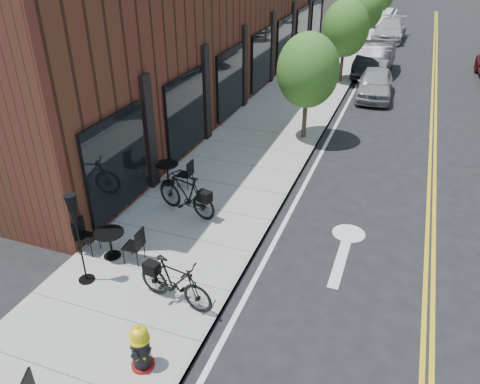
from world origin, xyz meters
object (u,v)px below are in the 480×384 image
at_px(parked_car_a, 375,83).
at_px(fire_hydrant, 141,348).
at_px(parked_car_b, 375,59).
at_px(parked_car_c, 390,30).
at_px(bistro_set_b, 110,241).
at_px(bistro_set_c, 167,170).
at_px(bicycle_right, 175,282).
at_px(patio_umbrella, 75,221).
at_px(bicycle_left, 186,194).

bearing_deg(parked_car_a, fire_hydrant, -99.65).
distance_m(parked_car_a, parked_car_b, 4.22).
bearing_deg(parked_car_c, parked_car_b, -88.10).
xyz_separation_m(bistro_set_b, parked_car_a, (4.40, 14.98, 0.10)).
bearing_deg(bistro_set_c, parked_car_a, 67.49).
xyz_separation_m(bicycle_right, parked_car_a, (2.24, 15.87, 0.01)).
height_order(fire_hydrant, parked_car_a, parked_car_a).
height_order(fire_hydrant, parked_car_b, parked_car_b).
bearing_deg(patio_umbrella, fire_hydrant, -34.06).
bearing_deg(parked_car_a, bicycle_left, -108.91).
bearing_deg(fire_hydrant, bicycle_left, 102.14).
bearing_deg(parked_car_c, bistro_set_b, -95.80).
bearing_deg(bistro_set_b, patio_umbrella, -95.11).
height_order(patio_umbrella, parked_car_b, patio_umbrella).
bearing_deg(parked_car_b, bistro_set_c, -104.34).
distance_m(bistro_set_c, parked_car_a, 12.26).
distance_m(bistro_set_b, parked_car_a, 15.61).
distance_m(bistro_set_c, parked_car_b, 16.04).
height_order(bistro_set_b, parked_car_a, parked_car_a).
bearing_deg(patio_umbrella, parked_car_a, 74.44).
distance_m(bicycle_left, parked_car_b, 17.05).
relative_size(patio_umbrella, parked_car_b, 0.44).
distance_m(bistro_set_c, parked_car_c, 25.50).
xyz_separation_m(parked_car_b, parked_car_c, (0.00, 9.70, -0.09)).
xyz_separation_m(bistro_set_b, bistro_set_c, (-0.49, 3.74, -0.01)).
bearing_deg(parked_car_b, bistro_set_b, -99.94).
relative_size(bistro_set_b, parked_car_a, 0.42).
bearing_deg(parked_car_a, parked_car_c, 89.09).
relative_size(bicycle_left, bicycle_right, 1.09).
distance_m(fire_hydrant, bistro_set_c, 6.91).
bearing_deg(parked_car_a, bistro_set_b, -109.34).
height_order(bicycle_left, patio_umbrella, patio_umbrella).
relative_size(bicycle_right, bistro_set_b, 1.09).
height_order(fire_hydrant, bistro_set_c, fire_hydrant).
xyz_separation_m(bicycle_left, parked_car_a, (3.60, 12.59, -0.04)).
bearing_deg(bicycle_left, bicycle_right, 37.48).
bearing_deg(fire_hydrant, parked_car_a, 78.15).
xyz_separation_m(bicycle_right, parked_car_b, (1.74, 20.05, 0.16)).
xyz_separation_m(patio_umbrella, parked_car_a, (4.44, 15.92, -1.01)).
height_order(parked_car_b, parked_car_c, parked_car_b).
xyz_separation_m(bicycle_left, parked_car_b, (3.10, 16.77, 0.11)).
distance_m(bistro_set_b, parked_car_c, 29.13).
bearing_deg(patio_umbrella, bicycle_right, 1.50).
height_order(bicycle_left, bistro_set_b, bicycle_left).
bearing_deg(bicycle_left, fire_hydrant, 32.34).
relative_size(bistro_set_c, parked_car_c, 0.32).
xyz_separation_m(bicycle_left, bicycle_right, (1.36, -3.28, -0.05)).
relative_size(fire_hydrant, bicycle_left, 0.49).
distance_m(fire_hydrant, patio_umbrella, 3.08).
bearing_deg(parked_car_b, patio_umbrella, -99.50).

